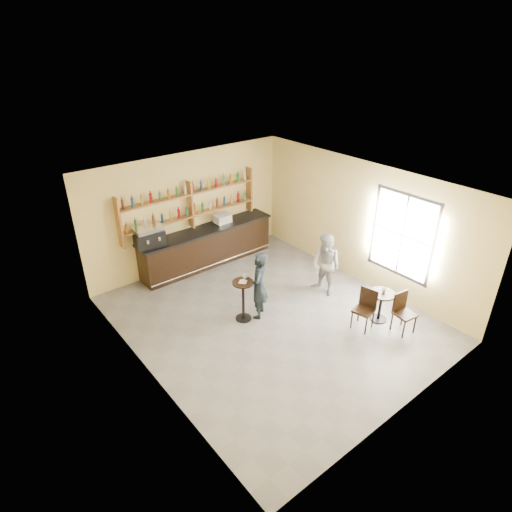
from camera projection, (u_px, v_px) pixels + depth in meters
floor at (271, 318)px, 9.98m from camera, size 7.00×7.00×0.00m
ceiling at (273, 187)px, 8.48m from camera, size 7.00×7.00×0.00m
wall_back at (188, 211)px, 11.64m from camera, size 7.00×0.00×7.00m
wall_front at (414, 339)px, 6.82m from camera, size 7.00×0.00×7.00m
wall_left at (143, 308)px, 7.58m from camera, size 0.00×7.00×7.00m
wall_right at (361, 223)px, 10.89m from camera, size 0.00×7.00×7.00m
window_pane at (402, 235)px, 10.01m from camera, size 0.00×2.00×2.00m
window_frame at (402, 235)px, 10.00m from camera, size 0.04×1.70×2.10m
shelf_unit at (190, 205)px, 11.46m from camera, size 4.00×0.26×1.40m
liquor_bottles at (190, 199)px, 11.38m from camera, size 3.68×0.10×1.00m
bar_counter at (207, 246)px, 12.07m from camera, size 4.04×0.79×1.09m
espresso_machine at (149, 236)px, 10.76m from camera, size 0.78×0.56×0.52m
pastry_case at (222, 219)px, 12.05m from camera, size 0.49×0.40×0.27m
pedestal_table at (243, 301)px, 9.74m from camera, size 0.63×0.63×1.00m
napkin at (243, 282)px, 9.50m from camera, size 0.23×0.23×0.00m
donut at (244, 281)px, 9.49m from camera, size 0.15×0.15×0.04m
cup_pedestal at (245, 276)px, 9.62m from camera, size 0.15×0.15×0.09m
man_main at (259, 286)px, 9.71m from camera, size 0.71×0.68×1.63m
cafe_table at (380, 306)px, 9.77m from camera, size 0.71×0.71×0.73m
cup_cafe at (384, 290)px, 9.61m from camera, size 0.10×0.10×0.09m
chair_west at (364, 310)px, 9.45m from camera, size 0.49×0.49×0.95m
chair_south at (405, 314)px, 9.34m from camera, size 0.46×0.46×0.94m
patron_second at (326, 265)px, 10.59m from camera, size 0.66×0.82×1.61m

